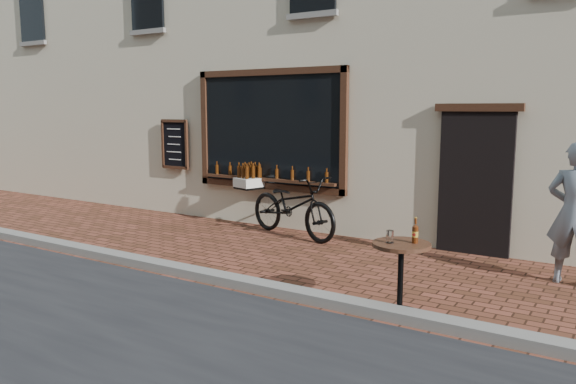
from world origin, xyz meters
The scene contains 5 objects.
ground centered at (0.00, 0.00, 0.00)m, with size 90.00×90.00×0.00m, color #4C2818.
kerb centered at (0.00, 0.20, 0.06)m, with size 90.00×0.25×0.12m, color slate.
cargo_bicycle centered at (-1.14, 3.00, 0.56)m, with size 2.50×1.31×1.18m.
bistro_table centered at (1.91, 0.35, 0.58)m, with size 0.63×0.63×1.09m.
pedestrian centered at (3.37, 2.59, 0.92)m, with size 0.67×0.44×1.85m, color gray.
Camera 1 is at (4.03, -5.28, 2.24)m, focal length 35.00 mm.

